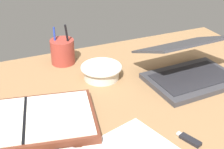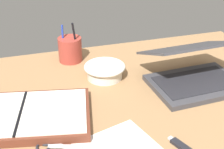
{
  "view_description": "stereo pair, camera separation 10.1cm",
  "coord_description": "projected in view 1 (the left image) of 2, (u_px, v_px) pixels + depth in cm",
  "views": [
    {
      "loc": [
        -34.47,
        -70.54,
        57.68
      ],
      "look_at": [
        1.08,
        10.76,
        9.0
      ],
      "focal_mm": 50.0,
      "sensor_mm": 36.0,
      "label": 1
    },
    {
      "loc": [
        -25.0,
        -74.06,
        57.68
      ],
      "look_at": [
        1.08,
        10.76,
        9.0
      ],
      "focal_mm": 50.0,
      "sensor_mm": 36.0,
      "label": 2
    }
  ],
  "objects": [
    {
      "name": "desk_top",
      "position": [
        123.0,
        113.0,
        0.96
      ],
      "size": [
        140.0,
        100.0,
        2.0
      ],
      "primitive_type": "cube",
      "color": "#936D47",
      "rests_on": "ground"
    },
    {
      "name": "laptop",
      "position": [
        189.0,
        67.0,
        1.11
      ],
      "size": [
        32.11,
        29.11,
        16.25
      ],
      "rotation": [
        0.0,
        0.0,
        0.04
      ],
      "color": "#38383D",
      "rests_on": "desk_top"
    },
    {
      "name": "bowl",
      "position": [
        101.0,
        71.0,
        1.12
      ],
      "size": [
        14.95,
        14.95,
        4.97
      ],
      "color": "silver",
      "rests_on": "desk_top"
    },
    {
      "name": "pen_cup",
      "position": [
        63.0,
        51.0,
        1.22
      ],
      "size": [
        9.3,
        9.3,
        16.76
      ],
      "color": "#9E382D",
      "rests_on": "desk_top"
    },
    {
      "name": "planner",
      "position": [
        25.0,
        122.0,
        0.88
      ],
      "size": [
        43.82,
        31.72,
        2.93
      ],
      "rotation": [
        0.0,
        0.0,
        -0.2
      ],
      "color": "brown",
      "rests_on": "desk_top"
    },
    {
      "name": "scissors",
      "position": [
        61.0,
        149.0,
        0.8
      ],
      "size": [
        11.92,
        9.33,
        0.8
      ],
      "rotation": [
        0.0,
        0.0,
        -0.53
      ],
      "color": "#B7B7BC",
      "rests_on": "desk_top"
    },
    {
      "name": "usb_drive",
      "position": [
        190.0,
        140.0,
        0.83
      ],
      "size": [
        3.98,
        7.31,
        1.0
      ],
      "rotation": [
        0.0,
        0.0,
        0.35
      ],
      "color": "black",
      "rests_on": "desk_top"
    }
  ]
}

